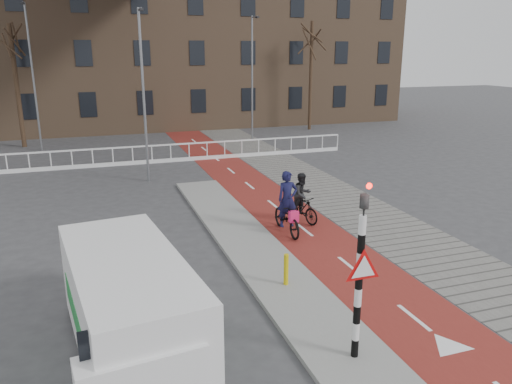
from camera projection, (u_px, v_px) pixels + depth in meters
name	position (u px, v px, depth m)	size (l,w,h in m)	color
ground	(334.00, 308.00, 11.73)	(120.00, 120.00, 0.00)	#38383A
bike_lane	(257.00, 191.00, 21.30)	(2.50, 60.00, 0.01)	maroon
sidewalk	(316.00, 186.00, 22.16)	(3.00, 60.00, 0.01)	slate
curb_island	(252.00, 247.00, 15.14)	(1.80, 16.00, 0.12)	gray
traffic_signal	(360.00, 268.00, 9.16)	(0.80, 0.80, 3.68)	black
bollard	(286.00, 269.00, 12.53)	(0.12, 0.12, 0.82)	gold
cyclist_near	(287.00, 213.00, 16.31)	(0.71, 2.02, 2.08)	black
cyclist_far	(302.00, 202.00, 17.36)	(0.92, 1.67, 1.76)	black
van	(129.00, 306.00, 9.58)	(2.53, 5.08, 2.10)	white
railing	(93.00, 162.00, 25.57)	(28.00, 0.10, 0.99)	silver
townhouse_row	(107.00, 22.00, 37.77)	(46.00, 10.00, 15.90)	#7F6047
tree_mid	(17.00, 87.00, 30.09)	(0.28, 0.28, 7.31)	#302115
tree_right	(311.00, 77.00, 36.79)	(0.24, 0.24, 7.81)	#302115
streetlight_near	(144.00, 98.00, 21.94)	(0.12, 0.12, 7.55)	slate
streetlight_left	(33.00, 79.00, 28.88)	(0.12, 0.12, 8.39)	slate
streetlight_right	(252.00, 80.00, 32.09)	(0.12, 0.12, 7.87)	slate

